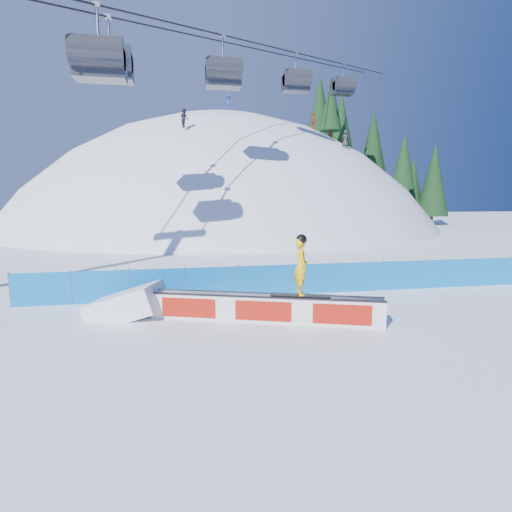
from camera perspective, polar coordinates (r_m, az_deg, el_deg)
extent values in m
plane|color=white|center=(12.14, 14.87, -10.21)|extent=(160.00, 160.00, 0.00)
sphere|color=white|center=(56.95, -4.75, -14.08)|extent=(64.00, 64.00, 64.00)
cylinder|color=#312113|center=(53.76, 11.44, 15.94)|extent=(0.50, 0.50, 1.40)
cone|color=black|center=(54.38, 11.57, 19.82)|extent=(2.75, 2.75, 6.24)
cylinder|color=#312113|center=(55.19, 12.14, 15.15)|extent=(0.50, 0.50, 1.40)
cone|color=black|center=(56.00, 12.31, 20.18)|extent=(3.83, 3.83, 8.70)
cylinder|color=#312113|center=(60.06, 12.40, 13.16)|extent=(0.50, 0.50, 1.40)
cone|color=black|center=(60.60, 12.54, 17.32)|extent=(3.35, 3.35, 7.62)
cylinder|color=#312113|center=(58.54, 14.35, 12.50)|extent=(0.50, 0.50, 1.40)
cone|color=black|center=(59.07, 14.52, 17.02)|extent=(3.58, 3.58, 8.14)
cylinder|color=#312113|center=(59.53, 17.05, 9.82)|extent=(0.50, 0.50, 1.40)
cone|color=black|center=(59.93, 17.28, 14.91)|extent=(4.15, 4.15, 9.44)
cylinder|color=#312113|center=(62.02, 16.79, 8.71)|extent=(0.50, 0.50, 1.40)
cone|color=black|center=(62.19, 16.95, 12.41)|extent=(3.01, 3.01, 6.84)
cylinder|color=#312113|center=(61.90, 19.31, 6.07)|extent=(0.50, 0.50, 1.40)
cone|color=black|center=(61.92, 19.54, 10.62)|extent=(3.80, 3.80, 8.64)
cylinder|color=#312113|center=(57.78, 22.04, 5.03)|extent=(0.50, 0.50, 1.40)
cone|color=black|center=(57.72, 22.26, 8.87)|extent=(2.88, 2.88, 6.55)
cylinder|color=#312113|center=(62.70, 22.04, 4.92)|extent=(0.50, 0.50, 1.40)
cone|color=black|center=(62.63, 22.28, 9.18)|extent=(3.58, 3.58, 8.14)
cylinder|color=#312113|center=(64.65, 23.00, 4.95)|extent=(0.50, 0.50, 1.40)
cone|color=black|center=(64.57, 23.19, 8.16)|extent=(2.67, 2.67, 6.06)
cube|color=#076BC2|center=(16.02, 8.08, -3.24)|extent=(22.00, 0.03, 1.20)
cylinder|color=#434F7A|center=(16.33, -31.74, -4.05)|extent=(0.05, 0.05, 1.30)
cylinder|color=#434F7A|center=(15.71, -24.92, -4.01)|extent=(0.05, 0.05, 1.30)
cylinder|color=#434F7A|center=(15.32, -17.65, -3.91)|extent=(0.05, 0.05, 1.30)
cylinder|color=#434F7A|center=(15.20, -10.13, -3.74)|extent=(0.05, 0.05, 1.30)
cylinder|color=#434F7A|center=(15.33, -2.63, -3.51)|extent=(0.05, 0.05, 1.30)
cylinder|color=#434F7A|center=(15.72, 4.62, -3.22)|extent=(0.05, 0.05, 1.30)
cylinder|color=#434F7A|center=(16.35, 11.41, -2.91)|extent=(0.05, 0.05, 1.30)
cylinder|color=#434F7A|center=(17.19, 17.62, -2.59)|extent=(0.05, 0.05, 1.30)
cylinder|color=#434F7A|center=(18.21, 23.18, -2.27)|extent=(0.05, 0.05, 1.30)
cylinder|color=#434F7A|center=(19.39, 28.12, -1.98)|extent=(0.05, 0.05, 1.30)
cylinder|color=#434F7A|center=(20.69, 32.46, -1.70)|extent=(0.05, 0.05, 1.30)
cylinder|color=#292B32|center=(22.26, -21.76, 25.39)|extent=(2.40, 1.50, 1.50)
cylinder|color=#292B32|center=(29.70, -4.61, 25.14)|extent=(2.40, 1.50, 1.50)
cylinder|color=#292B32|center=(39.42, 5.93, 23.99)|extent=(2.40, 1.50, 1.50)
cylinder|color=#292B32|center=(50.87, 12.56, 22.88)|extent=(2.40, 1.50, 1.50)
cube|color=white|center=(12.40, 1.16, -7.57)|extent=(6.95, 2.80, 0.81)
cube|color=gray|center=(12.29, 1.17, -5.67)|extent=(6.89, 2.80, 0.04)
cube|color=black|center=(12.05, 1.01, -5.90)|extent=(6.81, 2.40, 0.05)
cube|color=black|center=(12.51, 1.31, -5.37)|extent=(6.81, 2.40, 0.05)
cube|color=red|center=(12.17, 1.01, -7.87)|extent=(6.47, 2.28, 0.61)
cube|color=red|center=(12.62, 1.30, -7.28)|extent=(6.47, 2.28, 0.61)
cube|color=black|center=(12.18, 6.37, -5.59)|extent=(1.80, 0.90, 0.03)
imported|color=yellow|center=(12.00, 6.44, -1.49)|extent=(0.45, 0.65, 1.73)
sphere|color=black|center=(11.88, 6.50, 2.35)|extent=(0.32, 0.32, 0.32)
imported|color=black|center=(37.96, -10.19, 18.78)|extent=(0.86, 0.97, 1.65)
imported|color=#AD2F18|center=(44.91, 8.21, 18.55)|extent=(0.50, 1.01, 1.65)
imported|color=#1C37AD|center=(48.35, -3.96, 21.03)|extent=(1.16, 0.81, 1.65)
imported|color=black|center=(42.82, 12.66, 16.09)|extent=(0.96, 0.88, 1.65)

